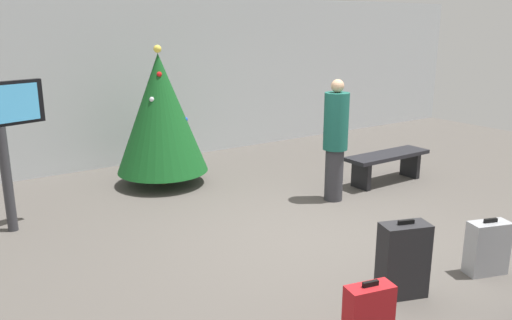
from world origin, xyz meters
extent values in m
plane|color=#514C47|center=(0.00, 0.00, 0.00)|extent=(16.00, 16.00, 0.00)
cube|color=#B7BCC1|center=(0.00, 4.60, 1.49)|extent=(16.00, 0.20, 2.98)
cylinder|color=#4C3319|center=(-0.60, 3.05, 0.11)|extent=(0.12, 0.12, 0.21)
cone|color=#14511E|center=(-0.60, 3.05, 1.14)|extent=(1.42, 1.42, 1.84)
sphere|color=#F2D84C|center=(-0.60, 3.05, 2.12)|extent=(0.12, 0.12, 0.12)
sphere|color=blue|center=(-0.26, 2.90, 1.03)|extent=(0.08, 0.08, 0.08)
sphere|color=silver|center=(-0.79, 2.90, 1.39)|extent=(0.08, 0.08, 0.08)
sphere|color=red|center=(-0.64, 2.95, 1.75)|extent=(0.08, 0.08, 0.08)
sphere|color=red|center=(-0.43, 3.16, 1.50)|extent=(0.08, 0.08, 0.08)
cylinder|color=#333338|center=(-2.96, 2.31, 0.65)|extent=(0.12, 0.12, 1.31)
cube|color=black|center=(2.40, 1.10, 0.45)|extent=(1.52, 0.44, 0.06)
cube|color=black|center=(1.83, 1.10, 0.21)|extent=(0.08, 0.35, 0.42)
cube|color=black|center=(2.97, 1.10, 0.21)|extent=(0.08, 0.35, 0.42)
cylinder|color=#333338|center=(1.11, 0.94, 0.38)|extent=(0.26, 0.26, 0.76)
cylinder|color=#19594C|center=(1.11, 0.94, 1.16)|extent=(0.42, 0.42, 0.81)
sphere|color=tan|center=(1.11, 0.94, 1.65)|extent=(0.18, 0.18, 0.18)
cube|color=#232326|center=(-0.21, -1.44, 0.36)|extent=(0.50, 0.37, 0.71)
cube|color=black|center=(-0.21, -1.44, 0.73)|extent=(0.16, 0.08, 0.04)
cube|color=#9EA0A5|center=(0.85, -1.63, 0.28)|extent=(0.46, 0.32, 0.55)
cube|color=black|center=(0.85, -1.63, 0.57)|extent=(0.15, 0.08, 0.04)
cube|color=#B2191E|center=(-1.12, -1.88, 0.28)|extent=(0.40, 0.25, 0.57)
cube|color=black|center=(-1.12, -1.88, 0.59)|extent=(0.13, 0.06, 0.04)
camera|label=1|loc=(-3.77, -4.27, 2.47)|focal=35.89mm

